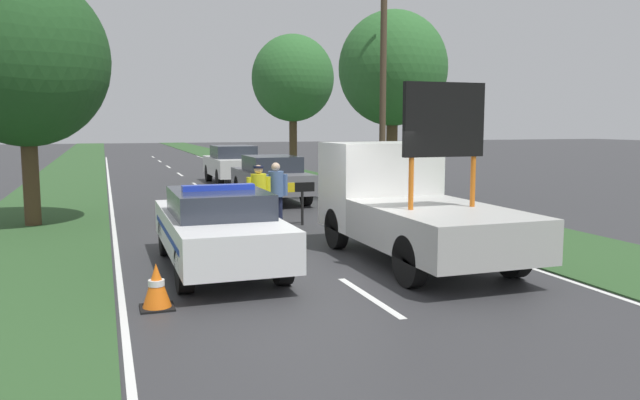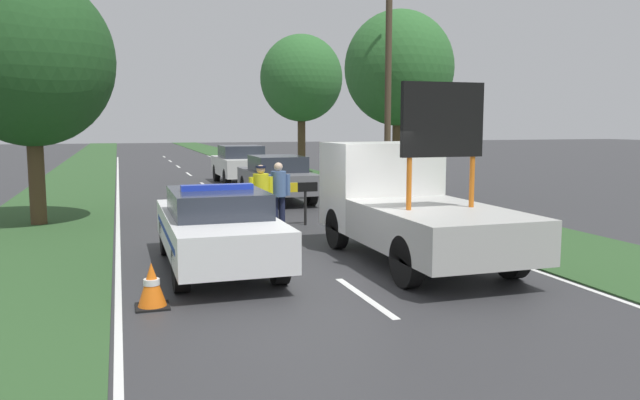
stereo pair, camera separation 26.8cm
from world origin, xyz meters
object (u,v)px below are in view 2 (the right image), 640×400
traffic_cone_behind_barrier (171,210)px  queued_car_van_white (241,164)px  traffic_cone_near_police (252,217)px  roadside_tree_near_left (30,61)px  police_officer (261,193)px  traffic_cone_lane_edge (350,206)px  traffic_cone_centre_front (152,285)px  pedestrian_civilian (278,190)px  queued_car_suv_grey (277,177)px  roadside_tree_near_right (399,69)px  police_car (217,227)px  traffic_cone_near_truck (272,213)px  work_truck (406,203)px  road_barrier (256,191)px  utility_pole (388,69)px  roadside_tree_mid_left (301,79)px

traffic_cone_behind_barrier → queued_car_van_white: bearing=70.1°
traffic_cone_near_police → roadside_tree_near_left: 6.91m
police_officer → queued_car_van_white: bearing=-106.6°
police_officer → traffic_cone_lane_edge: police_officer is taller
traffic_cone_near_police → traffic_cone_centre_front: 6.76m
police_officer → pedestrian_civilian: (0.51, 0.32, 0.00)m
queued_car_suv_grey → roadside_tree_near_right: bearing=171.6°
roadside_tree_near_left → traffic_cone_near_police: bearing=-24.7°
traffic_cone_centre_front → traffic_cone_behind_barrier: bearing=83.4°
police_car → queued_car_van_white: (3.49, 16.20, 0.11)m
police_officer → traffic_cone_behind_barrier: police_officer is taller
traffic_cone_near_truck → queued_car_van_white: queued_car_van_white is taller
pedestrian_civilian → traffic_cone_near_truck: pedestrian_civilian is taller
work_truck → pedestrian_civilian: (-1.58, 3.94, -0.09)m
roadside_tree_near_left → police_car: bearing=-59.8°
traffic_cone_behind_barrier → roadside_tree_near_left: (-3.32, 0.85, 3.87)m
work_truck → pedestrian_civilian: bearing=-64.8°
queued_car_van_white → roadside_tree_near_right: bearing=119.5°
traffic_cone_centre_front → roadside_tree_near_left: size_ratio=0.10×
work_truck → roadside_tree_near_right: roadside_tree_near_right is taller
work_truck → traffic_cone_centre_front: bearing=25.2°
road_barrier → utility_pole: size_ratio=0.39×
pedestrian_civilian → queued_car_van_white: size_ratio=0.36×
traffic_cone_near_truck → police_officer: bearing=-114.1°
roadside_tree_near_left → utility_pole: (10.06, 0.37, 0.10)m
road_barrier → police_car: bearing=-107.8°
work_truck → queued_car_van_white: size_ratio=1.14×
traffic_cone_near_police → queued_car_suv_grey: queued_car_suv_grey is taller
police_car → roadside_tree_mid_left: bearing=72.0°
police_officer → pedestrian_civilian: size_ratio=0.98×
pedestrian_civilian → roadside_tree_near_right: size_ratio=0.26×
traffic_cone_near_police → traffic_cone_near_truck: bearing=46.1°
traffic_cone_lane_edge → utility_pole: size_ratio=0.06×
traffic_cone_centre_front → queued_car_van_white: size_ratio=0.14×
work_truck → traffic_cone_centre_front: size_ratio=7.99×
work_truck → utility_pole: utility_pole is taller
police_car → traffic_cone_centre_front: bearing=-117.6°
traffic_cone_near_police → police_officer: bearing=-80.3°
work_truck → traffic_cone_centre_front: (-4.94, -1.98, -0.75)m
traffic_cone_near_police → roadside_tree_near_right: size_ratio=0.10×
queued_car_van_white → roadside_tree_near_right: roadside_tree_near_right is taller
queued_car_suv_grey → queued_car_van_white: size_ratio=1.01×
traffic_cone_near_police → traffic_cone_behind_barrier: 2.41m
work_truck → roadside_tree_near_left: size_ratio=0.82×
roadside_tree_near_left → road_barrier: bearing=-21.9°
traffic_cone_lane_edge → traffic_cone_near_police: bearing=-154.3°
traffic_cone_near_police → roadside_tree_mid_left: size_ratio=0.09×
traffic_cone_near_police → traffic_cone_centre_front: traffic_cone_centre_front is taller
police_car → road_barrier: bearing=71.1°
roadside_tree_mid_left → traffic_cone_behind_barrier: bearing=-118.1°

